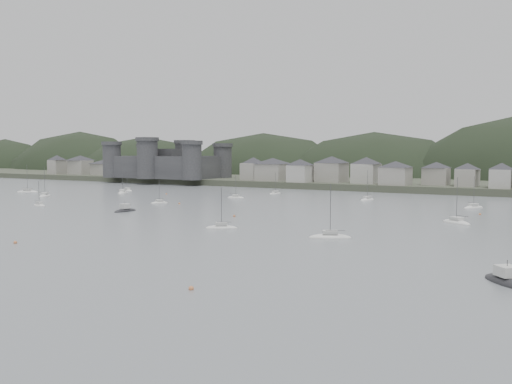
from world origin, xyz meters
The scene contains 9 objects.
ground centered at (0.00, 0.00, 0.00)m, with size 900.00×900.00×0.00m, color slate.
far_shore_land centered at (0.00, 295.00, 1.50)m, with size 900.00×250.00×3.00m, color #383D2D.
forested_ridge centered at (4.83, 269.40, -11.28)m, with size 851.55×103.94×102.57m.
castle centered at (-120.00, 179.80, 10.96)m, with size 66.00×43.00×20.00m.
waterfront_town centered at (50.59, 183.34, 8.66)m, with size 451.48×28.46×12.92m.
moored_fleet centered at (-25.00, 73.14, 0.18)m, with size 239.92×166.23×13.30m.
motor_launch_near centered at (73.06, 17.98, 0.28)m, with size 8.27×8.78×4.10m.
motor_launch_far centered at (-34.95, 58.28, 0.29)m, with size 3.41×8.14×3.90m.
mooring_buoys centered at (-2.00, 57.07, 0.15)m, with size 187.51×122.60×0.70m.
Camera 1 is at (81.84, -63.06, 17.79)m, focal length 39.30 mm.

